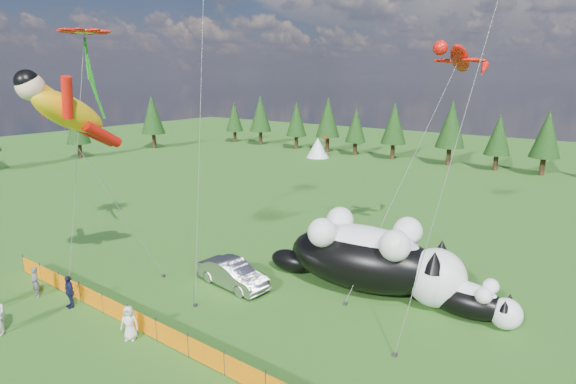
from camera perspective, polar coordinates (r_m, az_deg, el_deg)
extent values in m
plane|color=#153C0B|center=(23.44, -11.89, -14.01)|extent=(160.00, 160.00, 0.00)
cylinder|color=#262626|center=(30.49, -30.54, -7.82)|extent=(0.06, 0.06, 1.10)
cylinder|color=#262626|center=(28.76, -28.89, -8.87)|extent=(0.06, 0.06, 1.10)
cylinder|color=#262626|center=(27.07, -27.03, -10.05)|extent=(0.06, 0.06, 1.10)
cylinder|color=#262626|center=(25.42, -24.90, -11.38)|extent=(0.06, 0.06, 1.10)
cylinder|color=#262626|center=(23.83, -22.46, -12.86)|extent=(0.06, 0.06, 1.10)
cylinder|color=#262626|center=(22.30, -19.64, -14.53)|extent=(0.06, 0.06, 1.10)
cylinder|color=#262626|center=(20.85, -16.36, -16.39)|extent=(0.06, 0.06, 1.10)
cylinder|color=#262626|center=(19.50, -12.54, -18.46)|extent=(0.06, 0.06, 1.10)
cylinder|color=#262626|center=(18.27, -8.06, -20.72)|extent=(0.06, 0.06, 1.10)
cylinder|color=#262626|center=(17.18, -2.82, -23.14)|extent=(0.06, 0.06, 1.10)
cube|color=orange|center=(29.64, -29.73, -8.42)|extent=(2.00, 0.04, 0.90)
cube|color=orange|center=(27.93, -27.98, -9.54)|extent=(2.00, 0.04, 0.90)
cube|color=orange|center=(26.26, -25.99, -10.80)|extent=(2.00, 0.04, 0.90)
cube|color=orange|center=(24.64, -23.71, -12.20)|extent=(2.00, 0.04, 0.90)
cube|color=orange|center=(23.08, -21.09, -13.78)|extent=(2.00, 0.04, 0.90)
cube|color=orange|center=(21.59, -18.05, -15.55)|extent=(2.00, 0.04, 0.90)
cube|color=orange|center=(20.19, -14.52, -17.52)|extent=(2.00, 0.04, 0.90)
cube|color=orange|center=(18.90, -10.38, -19.69)|extent=(2.00, 0.04, 0.90)
cube|color=orange|center=(17.74, -5.54, -22.05)|extent=(2.00, 0.04, 0.90)
ellipsoid|color=black|center=(24.42, 9.42, -8.42)|extent=(8.60, 4.76, 3.28)
ellipsoid|color=white|center=(24.11, 9.49, -6.62)|extent=(6.48, 3.44, 2.01)
sphere|color=white|center=(23.61, 18.30, -10.28)|extent=(2.92, 2.92, 2.92)
sphere|color=#F35E8A|center=(23.46, 21.31, -10.72)|extent=(0.41, 0.41, 0.41)
ellipsoid|color=black|center=(26.46, 0.29, -8.74)|extent=(2.69, 1.57, 1.28)
cone|color=black|center=(22.36, 18.08, -8.41)|extent=(1.02, 1.02, 1.02)
cone|color=black|center=(23.98, 18.93, -6.94)|extent=(1.02, 1.02, 1.02)
sphere|color=white|center=(24.41, 14.97, -4.84)|extent=(1.53, 1.53, 1.53)
sphere|color=white|center=(22.24, 13.41, -6.64)|extent=(1.53, 1.53, 1.53)
sphere|color=white|center=(25.53, 6.62, -3.59)|extent=(1.53, 1.53, 1.53)
sphere|color=white|center=(23.47, 4.37, -5.16)|extent=(1.53, 1.53, 1.53)
ellipsoid|color=black|center=(23.40, 21.43, -12.59)|extent=(4.09, 2.05, 1.60)
ellipsoid|color=white|center=(23.23, 21.52, -11.71)|extent=(3.08, 1.48, 0.98)
sphere|color=white|center=(23.07, 25.95, -13.73)|extent=(1.42, 1.42, 1.42)
sphere|color=#F35E8A|center=(22.98, 27.45, -14.02)|extent=(0.20, 0.20, 0.20)
ellipsoid|color=black|center=(24.21, 16.41, -12.52)|extent=(1.27, 0.68, 0.62)
cone|color=black|center=(22.44, 25.85, -12.89)|extent=(0.50, 0.50, 0.50)
cone|color=black|center=(23.20, 26.35, -12.05)|extent=(0.50, 0.50, 0.50)
sphere|color=white|center=(23.38, 24.36, -10.87)|extent=(0.75, 0.75, 0.75)
sphere|color=white|center=(22.35, 23.58, -11.96)|extent=(0.75, 0.75, 0.75)
sphere|color=white|center=(23.81, 19.97, -9.96)|extent=(0.75, 0.75, 0.75)
sphere|color=white|center=(22.81, 19.00, -10.98)|extent=(0.75, 0.75, 0.75)
imported|color=#A5A5AA|center=(24.81, -6.99, -10.28)|extent=(4.49, 1.96, 1.44)
imported|color=#55565A|center=(26.84, -29.43, -9.95)|extent=(0.62, 0.43, 1.63)
imported|color=#15193A|center=(24.96, -26.03, -11.29)|extent=(1.03, 0.64, 1.66)
imported|color=silver|center=(21.18, -19.50, -15.41)|extent=(0.91, 0.84, 1.57)
cylinder|color=#595959|center=(25.31, -20.57, -0.91)|extent=(0.03, 0.03, 9.98)
cube|color=#262626|center=(26.89, -15.53, -10.20)|extent=(0.15, 0.15, 0.16)
cylinder|color=#595959|center=(24.72, 14.80, 2.38)|extent=(0.03, 0.03, 15.09)
cube|color=#262626|center=(23.21, 7.28, -13.88)|extent=(0.15, 0.15, 0.16)
cylinder|color=#595959|center=(27.76, -25.24, 4.30)|extent=(0.03, 0.03, 13.79)
cube|color=#262626|center=(28.34, -25.99, -9.89)|extent=(0.15, 0.15, 0.16)
cube|color=#1F971B|center=(28.78, -23.93, 12.95)|extent=(0.21, 0.21, 4.57)
cylinder|color=#595959|center=(23.18, -11.12, 8.28)|extent=(0.03, 0.03, 17.76)
cube|color=#262626|center=(23.36, -11.69, -13.88)|extent=(0.15, 0.15, 0.16)
cylinder|color=#595959|center=(19.34, 22.18, 11.46)|extent=(0.03, 0.03, 21.56)
cube|color=#262626|center=(19.87, 13.43, -19.45)|extent=(0.15, 0.15, 0.16)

